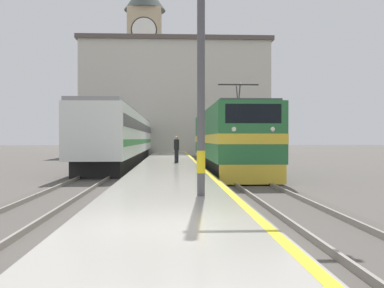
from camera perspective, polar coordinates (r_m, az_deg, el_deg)
name	(u,v)px	position (r m, az deg, el deg)	size (l,w,h in m)	color
ground_plane	(170,162)	(37.98, -2.82, -2.30)	(200.00, 200.00, 0.00)	#514C47
platform	(170,162)	(32.98, -2.82, -2.36)	(3.72, 140.00, 0.45)	#ADA89E
rail_track_near	(216,165)	(33.16, 3.11, -2.67)	(2.84, 140.00, 0.16)	#514C47
rail_track_far	(120,165)	(33.19, -9.13, -2.68)	(2.83, 140.00, 0.16)	#514C47
locomotive_train	(228,140)	(26.55, 4.57, 0.54)	(2.92, 16.49, 4.70)	black
passenger_train	(134,137)	(45.73, -7.38, 0.86)	(2.92, 49.32, 3.94)	black
catenary_mast	(207,49)	(12.20, 1.93, 11.92)	(2.87, 0.23, 7.57)	#4C4C51
person_on_platform	(177,149)	(28.67, -1.98, -0.59)	(0.34, 0.34, 1.68)	#23232D
clock_tower	(145,60)	(66.23, -6.00, 10.51)	(5.94, 5.94, 24.74)	tan
station_building	(175,98)	(54.20, -2.16, 5.84)	(22.33, 7.69, 13.64)	beige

